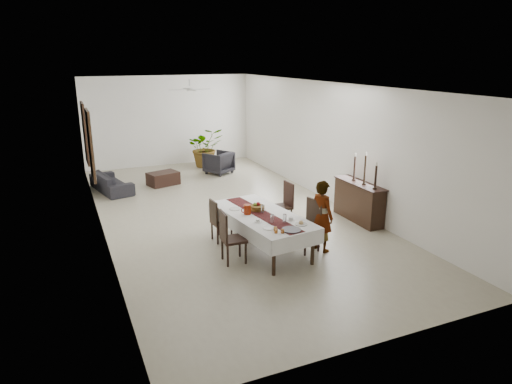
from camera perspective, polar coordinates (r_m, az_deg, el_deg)
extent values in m
cube|color=#B0A88C|center=(11.64, -3.73, -2.69)|extent=(6.00, 12.00, 0.00)
cube|color=white|center=(11.01, -4.05, 13.23)|extent=(6.00, 12.00, 0.02)
cube|color=white|center=(16.91, -10.86, 8.72)|extent=(6.00, 0.02, 3.20)
cube|color=white|center=(6.13, 15.55, -5.53)|extent=(6.00, 0.02, 3.20)
cube|color=white|center=(10.62, -19.33, 3.48)|extent=(0.02, 12.00, 3.20)
cube|color=white|center=(12.53, 9.21, 6.09)|extent=(0.02, 12.00, 3.20)
cube|color=black|center=(9.30, 0.71, -2.98)|extent=(1.30, 2.51, 0.05)
cylinder|color=black|center=(8.33, 2.24, -8.20)|extent=(0.08, 0.08, 0.70)
cylinder|color=black|center=(8.80, 7.09, -6.91)|extent=(0.08, 0.08, 0.70)
cylinder|color=black|center=(10.17, -4.79, -3.53)|extent=(0.08, 0.08, 0.70)
cylinder|color=black|center=(10.56, -0.50, -2.70)|extent=(0.08, 0.08, 0.70)
cube|color=white|center=(9.29, 0.71, -2.80)|extent=(1.50, 2.71, 0.01)
cube|color=silver|center=(9.07, -2.45, -4.30)|extent=(0.34, 2.56, 0.30)
cube|color=silver|center=(9.64, 3.68, -3.02)|extent=(0.34, 2.56, 0.30)
cube|color=white|center=(8.35, 5.36, -6.26)|extent=(1.17, 0.16, 0.30)
cube|color=silver|center=(10.40, -3.00, -1.53)|extent=(1.17, 0.16, 0.30)
cube|color=#501717|center=(9.29, 0.71, -2.76)|extent=(0.67, 2.53, 0.00)
cylinder|color=maroon|center=(9.26, -1.09, -2.18)|extent=(0.17, 0.17, 0.20)
torus|color=maroon|center=(9.22, -1.55, -2.27)|extent=(0.12, 0.04, 0.12)
cylinder|color=silver|center=(8.81, 3.60, -3.32)|extent=(0.07, 0.07, 0.17)
cylinder|color=white|center=(8.77, 2.04, -3.38)|extent=(0.07, 0.07, 0.17)
cylinder|color=white|center=(9.33, 0.82, -2.13)|extent=(0.07, 0.07, 0.17)
cylinder|color=silver|center=(8.96, 4.37, -3.35)|extent=(0.09, 0.09, 0.06)
cylinder|color=white|center=(8.97, 4.36, -3.49)|extent=(0.15, 0.15, 0.01)
cylinder|color=white|center=(8.85, 0.24, -3.56)|extent=(0.09, 0.09, 0.06)
cylinder|color=white|center=(8.86, 0.24, -3.71)|extent=(0.15, 0.15, 0.01)
cylinder|color=silver|center=(8.76, 5.66, -4.02)|extent=(0.24, 0.24, 0.02)
sphere|color=tan|center=(8.75, 5.66, -3.85)|extent=(0.09, 0.09, 0.09)
cylinder|color=white|center=(8.54, 1.64, -4.50)|extent=(0.24, 0.24, 0.02)
cylinder|color=silver|center=(9.59, -2.64, -2.11)|extent=(0.24, 0.24, 0.02)
cylinder|color=#3D3C41|center=(8.46, 4.45, -4.73)|extent=(0.36, 0.36, 0.02)
cylinder|color=brown|center=(8.31, 3.33, -4.91)|extent=(0.06, 0.06, 0.08)
cylinder|color=#914A15|center=(8.31, 2.52, -4.91)|extent=(0.06, 0.06, 0.08)
cylinder|color=#955915|center=(8.41, 2.43, -4.63)|extent=(0.06, 0.06, 0.08)
cylinder|color=brown|center=(9.50, 0.18, -2.00)|extent=(0.30, 0.30, 0.10)
sphere|color=maroon|center=(9.51, 0.28, -1.51)|extent=(0.09, 0.09, 0.09)
sphere|color=olive|center=(9.48, -0.12, -1.56)|extent=(0.08, 0.08, 0.08)
cube|color=black|center=(9.36, 6.30, -4.61)|extent=(0.54, 0.54, 0.05)
cylinder|color=black|center=(9.44, 7.84, -6.10)|extent=(0.05, 0.05, 0.45)
cylinder|color=black|center=(9.69, 6.35, -5.43)|extent=(0.05, 0.05, 0.45)
cylinder|color=black|center=(9.21, 6.16, -6.64)|extent=(0.05, 0.05, 0.45)
cylinder|color=black|center=(9.47, 4.67, -5.94)|extent=(0.05, 0.05, 0.45)
cube|color=black|center=(9.38, 7.30, -2.59)|extent=(0.14, 0.45, 0.57)
cube|color=black|center=(10.68, 3.14, -1.89)|extent=(0.46, 0.46, 0.05)
cylinder|color=black|center=(10.70, 4.43, -3.25)|extent=(0.05, 0.05, 0.43)
cylinder|color=black|center=(10.99, 3.49, -2.68)|extent=(0.05, 0.05, 0.43)
cylinder|color=black|center=(10.53, 2.74, -3.55)|extent=(0.05, 0.05, 0.43)
cylinder|color=black|center=(10.83, 1.83, -2.96)|extent=(0.05, 0.05, 0.43)
cube|color=black|center=(10.69, 4.10, -0.22)|extent=(0.06, 0.44, 0.56)
cube|color=black|center=(8.83, -2.80, -5.96)|extent=(0.46, 0.46, 0.05)
cylinder|color=black|center=(9.03, -4.23, -7.11)|extent=(0.05, 0.05, 0.43)
cylinder|color=black|center=(8.72, -3.55, -8.01)|extent=(0.05, 0.05, 0.43)
cylinder|color=black|center=(9.13, -2.05, -6.81)|extent=(0.05, 0.05, 0.43)
cylinder|color=black|center=(8.82, -1.29, -7.68)|extent=(0.05, 0.05, 0.43)
cube|color=black|center=(8.66, -4.09, -4.30)|extent=(0.06, 0.44, 0.56)
cube|color=black|center=(9.85, -4.33, -3.84)|extent=(0.42, 0.42, 0.04)
cylinder|color=black|center=(10.01, -5.52, -4.86)|extent=(0.04, 0.04, 0.39)
cylinder|color=black|center=(9.73, -4.80, -5.48)|extent=(0.04, 0.04, 0.39)
cylinder|color=black|center=(10.12, -3.83, -4.56)|extent=(0.04, 0.04, 0.39)
cylinder|color=black|center=(9.85, -3.07, -5.17)|extent=(0.04, 0.04, 0.39)
cube|color=black|center=(9.69, -5.34, -2.52)|extent=(0.06, 0.39, 0.50)
imported|color=#94969C|center=(9.32, 8.25, -2.99)|extent=(0.50, 0.62, 1.49)
cube|color=black|center=(11.29, 12.72, -1.25)|extent=(0.41, 1.52, 0.91)
cube|color=black|center=(11.16, 12.87, 1.06)|extent=(0.45, 1.59, 0.03)
cylinder|color=black|center=(10.72, 14.63, 0.47)|extent=(0.10, 0.10, 0.03)
cylinder|color=black|center=(10.65, 14.73, 1.86)|extent=(0.05, 0.05, 0.51)
cylinder|color=beige|center=(10.59, 14.85, 3.40)|extent=(0.04, 0.04, 0.08)
cylinder|color=black|center=(11.03, 13.35, 1.01)|extent=(0.10, 0.10, 0.03)
cylinder|color=black|center=(10.95, 13.47, 2.75)|extent=(0.05, 0.05, 0.66)
cylinder|color=#EFE4CF|center=(10.87, 13.60, 4.65)|extent=(0.04, 0.04, 0.08)
cylinder|color=black|center=(11.35, 12.13, 1.52)|extent=(0.10, 0.10, 0.03)
cylinder|color=black|center=(11.28, 12.22, 2.97)|extent=(0.05, 0.05, 0.56)
cylinder|color=beige|center=(11.21, 12.32, 4.56)|extent=(0.04, 0.04, 0.08)
imported|color=#27252A|center=(14.14, -17.63, 1.20)|extent=(1.12, 1.98, 0.54)
imported|color=#242227|center=(15.54, -4.69, 3.68)|extent=(1.11, 1.12, 0.75)
cube|color=black|center=(14.43, -11.53, 1.66)|extent=(1.03, 0.83, 0.40)
imported|color=#346026|center=(16.54, -6.36, 5.58)|extent=(1.31, 1.15, 1.41)
cube|color=black|center=(12.78, -20.00, 5.51)|extent=(0.06, 1.05, 1.85)
cube|color=silver|center=(12.78, -19.84, 5.53)|extent=(0.01, 0.90, 1.70)
cube|color=black|center=(14.85, -20.60, 6.88)|extent=(0.06, 1.05, 1.85)
cube|color=white|center=(14.85, -20.47, 6.90)|extent=(0.01, 0.90, 1.70)
cylinder|color=silver|center=(13.87, -8.32, 13.39)|extent=(0.04, 0.04, 0.20)
cylinder|color=silver|center=(13.89, -8.29, 12.57)|extent=(0.16, 0.16, 0.08)
cube|color=white|center=(14.22, -8.67, 12.64)|extent=(0.10, 0.55, 0.01)
cube|color=white|center=(13.55, -7.88, 12.48)|extent=(0.10, 0.55, 0.01)
cube|color=beige|center=(13.98, -6.87, 12.65)|extent=(0.55, 0.10, 0.01)
cube|color=silver|center=(13.80, -9.72, 12.48)|extent=(0.55, 0.10, 0.01)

